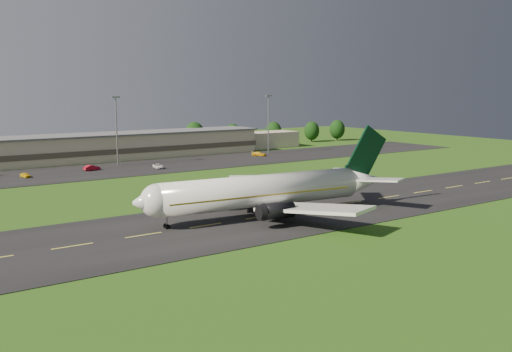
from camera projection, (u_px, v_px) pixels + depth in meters
ground at (260, 218)px, 100.53m from camera, size 360.00×360.00×0.00m
taxiway at (260, 217)px, 100.53m from camera, size 220.00×30.00×0.10m
apron at (111, 170)px, 158.97m from camera, size 260.00×30.00×0.10m
airliner at (265, 191)px, 100.37m from camera, size 51.25×41.96×15.57m
terminal at (103, 147)px, 181.62m from camera, size 145.00×16.00×8.40m
light_mast_centre at (116, 122)px, 166.36m from camera, size 2.40×1.20×20.35m
light_mast_east at (268, 117)px, 197.38m from camera, size 2.40×1.20×20.35m
tree_line at (169, 138)px, 205.08m from camera, size 194.52×9.30×10.44m
service_vehicle_a at (25, 175)px, 145.25m from camera, size 2.25×3.83×1.22m
service_vehicle_b at (92, 168)px, 157.63m from camera, size 4.74×2.31×1.50m
service_vehicle_c at (158, 166)px, 161.70m from camera, size 2.79×4.93×1.30m
service_vehicle_d at (259, 154)px, 191.64m from camera, size 4.57×5.06×1.41m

